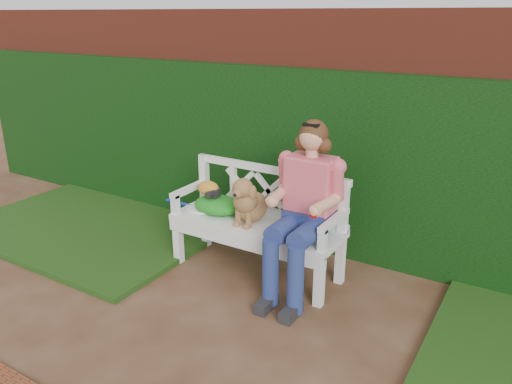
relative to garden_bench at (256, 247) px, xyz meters
The scene contains 11 objects.
ground 1.06m from the garden_bench, 65.24° to the right, with size 60.00×60.00×0.00m, color #452515.
brick_wall 1.36m from the garden_bench, 65.70° to the left, with size 10.00×0.30×2.20m, color maroon.
ivy_hedge 1.05m from the garden_bench, 59.64° to the left, with size 10.00×0.18×1.70m, color #144410.
grass_left 1.98m from the garden_bench, behind, with size 2.60×2.00×0.05m, color black.
garden_bench is the anchor object (origin of this frame).
seated_woman 0.67m from the garden_bench, ahead, with size 0.59×0.78×1.39m, color #E13950, non-canonical shape.
dog 0.46m from the garden_bench, 142.11° to the right, with size 0.28×0.38×0.43m, color brown, non-canonical shape.
tennis_racket 0.65m from the garden_bench, behind, with size 0.59×0.25×0.03m, color white, non-canonical shape.
green_bag 0.51m from the garden_bench, behind, with size 0.45×0.34×0.15m, color #317426, non-canonical shape.
camera_item 0.61m from the garden_bench, behind, with size 0.11×0.08×0.07m, color black.
baseball_glove 0.67m from the garden_bench, behind, with size 0.21×0.15×0.13m, color #C38023.
Camera 1 is at (1.61, -2.41, 2.16)m, focal length 35.00 mm.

